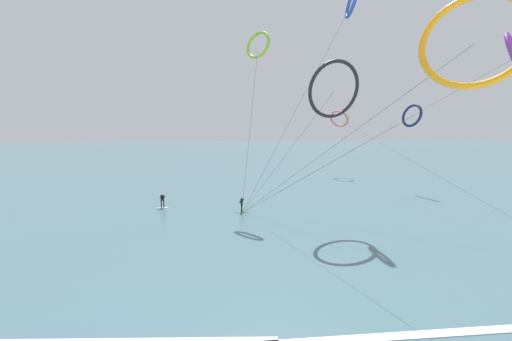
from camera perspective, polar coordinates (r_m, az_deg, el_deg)
sea_water at (r=110.37m, az=-7.16°, el=3.03°), size 400.00×200.00×0.08m
surfer_ivory at (r=37.06m, az=-16.51°, el=-5.40°), size 1.40×0.66×1.70m
surfer_emerald at (r=33.84m, az=-2.60°, el=-6.33°), size 1.40×0.64×1.70m
kite_lime at (r=37.47m, az=0.37°, el=21.64°), size 3.80×4.81×19.63m
kite_amber at (r=18.87m, az=34.61°, el=18.69°), size 10.90×21.23×15.41m
kite_charcoal at (r=30.59m, az=13.89°, el=13.98°), size 10.79×5.95×15.08m
kite_cobalt at (r=37.97m, az=16.86°, el=26.98°), size 12.27×3.29×23.37m
kite_navy at (r=50.72m, az=26.24°, el=8.84°), size 26.41×10.61×12.41m
kite_coral at (r=62.16m, az=14.82°, el=8.98°), size 4.40×48.21×12.27m
wave_crest_mid at (r=16.18m, az=20.31°, el=-26.56°), size 14.16×1.43×0.12m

